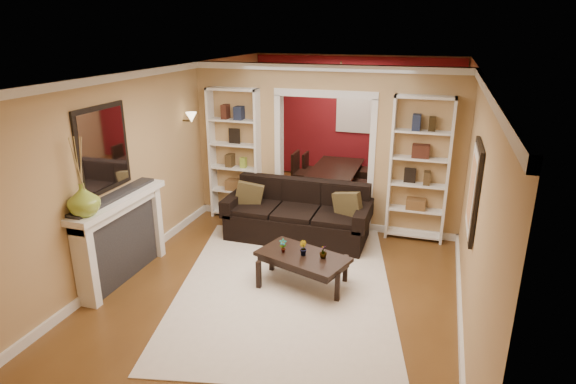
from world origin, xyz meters
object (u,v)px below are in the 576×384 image
(bookshelf_left, at_px, (235,155))
(coffee_table, at_px, (303,270))
(fireplace, at_px, (123,239))
(sofa, at_px, (297,212))
(bookshelf_right, at_px, (419,170))
(dining_table, at_px, (337,181))

(bookshelf_left, bearing_deg, coffee_table, -47.94)
(bookshelf_left, relative_size, fireplace, 1.35)
(sofa, relative_size, bookshelf_right, 1.00)
(sofa, bearing_deg, coffee_table, -70.63)
(bookshelf_left, relative_size, dining_table, 1.41)
(sofa, xyz_separation_m, fireplace, (-1.84, -1.95, 0.13))
(bookshelf_right, bearing_deg, dining_table, 133.21)
(bookshelf_right, bearing_deg, sofa, -162.12)
(bookshelf_left, bearing_deg, bookshelf_right, 0.00)
(bookshelf_right, relative_size, fireplace, 1.35)
(coffee_table, bearing_deg, fireplace, -148.49)
(dining_table, bearing_deg, coffee_table, -174.80)
(coffee_table, height_order, fireplace, fireplace)
(bookshelf_right, xyz_separation_m, fireplace, (-3.64, -2.53, -0.57))
(coffee_table, distance_m, fireplace, 2.43)
(fireplace, bearing_deg, sofa, 46.63)
(coffee_table, distance_m, bookshelf_right, 2.56)
(coffee_table, bearing_deg, dining_table, 113.79)
(dining_table, bearing_deg, bookshelf_left, 140.14)
(bookshelf_left, height_order, fireplace, bookshelf_left)
(coffee_table, distance_m, dining_table, 3.76)
(sofa, distance_m, coffee_table, 1.52)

